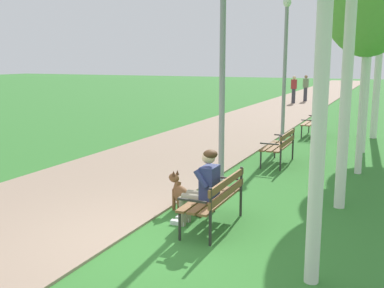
# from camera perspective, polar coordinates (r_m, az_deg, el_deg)

# --- Properties ---
(ground_plane) EXTENTS (120.00, 120.00, 0.00)m
(ground_plane) POSITION_cam_1_polar(r_m,az_deg,el_deg) (6.77, -5.68, -12.15)
(ground_plane) COLOR #33752D
(paved_path) EXTENTS (3.99, 60.00, 0.04)m
(paved_path) POSITION_cam_1_polar(r_m,az_deg,el_deg) (30.03, 13.56, 5.32)
(paved_path) COLOR gray
(paved_path) RESTS_ON ground
(park_bench_near) EXTENTS (0.55, 1.50, 0.85)m
(park_bench_near) POSITION_cam_1_polar(r_m,az_deg,el_deg) (7.13, 3.03, -6.56)
(park_bench_near) COLOR brown
(park_bench_near) RESTS_ON ground
(park_bench_mid) EXTENTS (0.55, 1.50, 0.85)m
(park_bench_mid) POSITION_cam_1_polar(r_m,az_deg,el_deg) (11.62, 10.97, -0.02)
(park_bench_mid) COLOR brown
(park_bench_mid) RESTS_ON ground
(park_bench_far) EXTENTS (0.55, 1.50, 0.85)m
(park_bench_far) POSITION_cam_1_polar(r_m,az_deg,el_deg) (16.17, 15.09, 2.75)
(park_bench_far) COLOR brown
(park_bench_far) RESTS_ON ground
(person_seated_on_near_bench) EXTENTS (0.74, 0.49, 1.25)m
(person_seated_on_near_bench) POSITION_cam_1_polar(r_m,az_deg,el_deg) (7.13, 1.39, -5.14)
(person_seated_on_near_bench) COLOR gray
(person_seated_on_near_bench) RESTS_ON ground
(dog_brown) EXTENTS (0.79, 0.45, 0.71)m
(dog_brown) POSITION_cam_1_polar(r_m,az_deg,el_deg) (7.93, -1.12, -6.67)
(dog_brown) COLOR brown
(dog_brown) RESTS_ON ground
(lamp_post_near) EXTENTS (0.24, 0.24, 4.15)m
(lamp_post_near) POSITION_cam_1_polar(r_m,az_deg,el_deg) (8.71, 3.80, 7.51)
(lamp_post_near) COLOR gray
(lamp_post_near) RESTS_ON ground
(lamp_post_mid) EXTENTS (0.24, 0.24, 4.43)m
(lamp_post_mid) POSITION_cam_1_polar(r_m,az_deg,el_deg) (14.18, 11.53, 9.07)
(lamp_post_mid) COLOR gray
(lamp_post_mid) RESTS_ON ground
(pedestrian_distant) EXTENTS (0.32, 0.22, 1.65)m
(pedestrian_distant) POSITION_cam_1_polar(r_m,az_deg,el_deg) (29.32, 14.03, 6.79)
(pedestrian_distant) COLOR #383842
(pedestrian_distant) RESTS_ON ground
(pedestrian_further_distant) EXTENTS (0.32, 0.22, 1.65)m
(pedestrian_further_distant) POSITION_cam_1_polar(r_m,az_deg,el_deg) (27.83, 12.62, 6.67)
(pedestrian_further_distant) COLOR #383842
(pedestrian_further_distant) RESTS_ON ground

